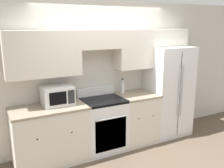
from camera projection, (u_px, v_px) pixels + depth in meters
name	position (u px, v px, depth m)	size (l,w,h in m)	color
ground_plane	(120.00, 154.00, 4.32)	(12.00, 12.00, 0.00)	brown
wall_back	(105.00, 65.00, 4.49)	(8.00, 0.39, 2.60)	beige
lower_cabinets_left	(50.00, 135.00, 3.97)	(1.17, 0.64, 0.93)	silver
lower_cabinets_right	(136.00, 118.00, 4.71)	(0.70, 0.64, 0.93)	silver
oven_range	(103.00, 124.00, 4.40)	(0.72, 0.65, 1.09)	white
refrigerator	(166.00, 91.00, 5.02)	(0.83, 0.81, 1.77)	white
microwave	(58.00, 95.00, 3.97)	(0.48, 0.36, 0.31)	white
bottle	(123.00, 87.00, 4.67)	(0.07, 0.07, 0.28)	silver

